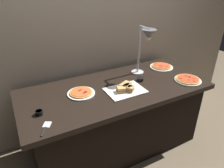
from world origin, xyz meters
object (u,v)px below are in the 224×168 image
heat_lamp (147,40)px  pizza_plate_center (81,93)px  pizza_plate_raised_stand (188,80)px  pizza_plate_front (161,67)px  sauce_cup_far (140,79)px  sandwich_platter (126,89)px  sauce_cup_near (39,113)px  serving_spatula (45,128)px

heat_lamp → pizza_plate_center: (-0.75, -0.03, -0.41)m
heat_lamp → pizza_plate_raised_stand: bearing=-39.7°
pizza_plate_front → sauce_cup_far: size_ratio=3.86×
pizza_plate_raised_stand → sandwich_platter: bearing=169.8°
heat_lamp → sauce_cup_near: heat_lamp is taller
pizza_plate_front → sauce_cup_far: sauce_cup_far is taller
pizza_plate_raised_stand → pizza_plate_center: bearing=166.4°
heat_lamp → pizza_plate_front: (0.34, 0.11, -0.41)m
heat_lamp → sauce_cup_far: bearing=-145.9°
sandwich_platter → sauce_cup_far: 0.27m
pizza_plate_center → sandwich_platter: 0.43m
pizza_plate_raised_stand → sandwich_platter: (-0.70, 0.13, 0.01)m
sauce_cup_far → serving_spatula: 1.11m
sauce_cup_near → sauce_cup_far: 1.08m
pizza_plate_center → serving_spatula: 0.54m
sandwich_platter → sauce_cup_far: bearing=24.1°
serving_spatula → sauce_cup_near: bearing=91.8°
pizza_plate_center → sandwich_platter: bearing=-19.3°
sauce_cup_near → pizza_plate_front: bearing=11.0°
pizza_plate_center → sauce_cup_near: bearing=-160.0°
pizza_plate_raised_stand → sauce_cup_far: sauce_cup_far is taller
sandwich_platter → sauce_cup_far: size_ratio=5.21×
pizza_plate_front → pizza_plate_center: (-1.09, -0.14, -0.00)m
pizza_plate_center → sauce_cup_far: size_ratio=3.69×
pizza_plate_front → sauce_cup_near: size_ratio=4.35×
heat_lamp → serving_spatula: bearing=-161.9°
sandwich_platter → sauce_cup_far: sandwich_platter is taller
sauce_cup_far → sauce_cup_near: bearing=-173.6°
sandwich_platter → sauce_cup_far: (0.25, 0.11, -0.00)m
sandwich_platter → pizza_plate_raised_stand: bearing=-10.2°
pizza_plate_raised_stand → sandwich_platter: sandwich_platter is taller
sauce_cup_far → serving_spatula: size_ratio=0.43×
pizza_plate_front → sandwich_platter: size_ratio=0.74×
pizza_plate_center → serving_spatula: pizza_plate_center is taller
heat_lamp → pizza_plate_raised_stand: heat_lamp is taller
pizza_plate_center → sauce_cup_far: (0.66, -0.03, 0.01)m
sandwich_platter → serving_spatula: 0.84m
pizza_plate_front → pizza_plate_raised_stand: bearing=-86.9°
sandwich_platter → serving_spatula: (-0.82, -0.20, -0.02)m
sauce_cup_near → pizza_plate_center: bearing=20.0°
sauce_cup_far → pizza_plate_front: bearing=21.7°
heat_lamp → pizza_plate_raised_stand: 0.62m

